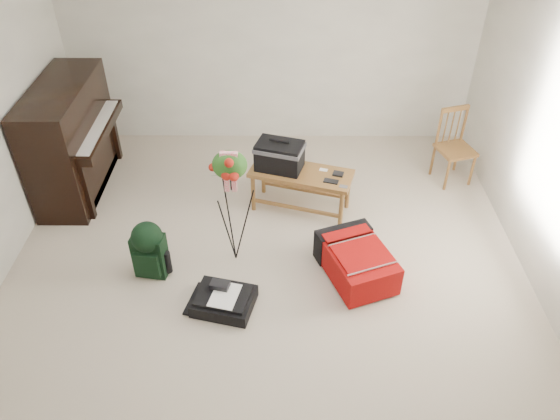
{
  "coord_description": "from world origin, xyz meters",
  "views": [
    {
      "loc": [
        0.15,
        -3.62,
        3.73
      ],
      "look_at": [
        0.13,
        0.35,
        0.62
      ],
      "focal_mm": 35.0,
      "sensor_mm": 36.0,
      "label": 1
    }
  ],
  "objects_px": {
    "piano": "(72,141)",
    "bench": "(286,164)",
    "red_suitcase": "(356,257)",
    "flower_stand": "(233,208)",
    "green_backpack": "(149,247)",
    "dining_chair": "(455,147)",
    "black_duffel": "(224,300)"
  },
  "relations": [
    {
      "from": "piano",
      "to": "bench",
      "type": "xyz_separation_m",
      "value": [
        2.37,
        -0.43,
        -0.01
      ]
    },
    {
      "from": "bench",
      "to": "red_suitcase",
      "type": "relative_size",
      "value": 1.23
    },
    {
      "from": "flower_stand",
      "to": "bench",
      "type": "bearing_deg",
      "value": 60.89
    },
    {
      "from": "green_backpack",
      "to": "piano",
      "type": "bearing_deg",
      "value": 135.81
    },
    {
      "from": "dining_chair",
      "to": "flower_stand",
      "type": "relative_size",
      "value": 0.69
    },
    {
      "from": "bench",
      "to": "dining_chair",
      "type": "height_order",
      "value": "dining_chair"
    },
    {
      "from": "piano",
      "to": "dining_chair",
      "type": "bearing_deg",
      "value": 2.32
    },
    {
      "from": "piano",
      "to": "flower_stand",
      "type": "relative_size",
      "value": 1.17
    },
    {
      "from": "red_suitcase",
      "to": "green_backpack",
      "type": "height_order",
      "value": "green_backpack"
    },
    {
      "from": "red_suitcase",
      "to": "black_duffel",
      "type": "distance_m",
      "value": 1.31
    },
    {
      "from": "dining_chair",
      "to": "green_backpack",
      "type": "distance_m",
      "value": 3.62
    },
    {
      "from": "bench",
      "to": "dining_chair",
      "type": "bearing_deg",
      "value": 34.11
    },
    {
      "from": "red_suitcase",
      "to": "black_duffel",
      "type": "height_order",
      "value": "red_suitcase"
    },
    {
      "from": "black_duffel",
      "to": "green_backpack",
      "type": "xyz_separation_m",
      "value": [
        -0.72,
        0.42,
        0.25
      ]
    },
    {
      "from": "bench",
      "to": "red_suitcase",
      "type": "height_order",
      "value": "bench"
    },
    {
      "from": "bench",
      "to": "flower_stand",
      "type": "xyz_separation_m",
      "value": [
        -0.49,
        -0.81,
        0.04
      ]
    },
    {
      "from": "bench",
      "to": "red_suitcase",
      "type": "distance_m",
      "value": 1.26
    },
    {
      "from": "green_backpack",
      "to": "bench",
      "type": "bearing_deg",
      "value": 47.74
    },
    {
      "from": "piano",
      "to": "red_suitcase",
      "type": "relative_size",
      "value": 1.59
    },
    {
      "from": "black_duffel",
      "to": "piano",
      "type": "bearing_deg",
      "value": 147.66
    },
    {
      "from": "flower_stand",
      "to": "dining_chair",
      "type": "bearing_deg",
      "value": 32.2
    },
    {
      "from": "piano",
      "to": "flower_stand",
      "type": "distance_m",
      "value": 2.25
    },
    {
      "from": "black_duffel",
      "to": "flower_stand",
      "type": "height_order",
      "value": "flower_stand"
    },
    {
      "from": "bench",
      "to": "black_duffel",
      "type": "distance_m",
      "value": 1.63
    },
    {
      "from": "bench",
      "to": "flower_stand",
      "type": "relative_size",
      "value": 0.91
    },
    {
      "from": "piano",
      "to": "red_suitcase",
      "type": "xyz_separation_m",
      "value": [
        3.04,
        -1.42,
        -0.42
      ]
    },
    {
      "from": "piano",
      "to": "green_backpack",
      "type": "xyz_separation_m",
      "value": [
        1.09,
        -1.45,
        -0.27
      ]
    },
    {
      "from": "dining_chair",
      "to": "flower_stand",
      "type": "distance_m",
      "value": 2.83
    },
    {
      "from": "dining_chair",
      "to": "black_duffel",
      "type": "height_order",
      "value": "dining_chair"
    },
    {
      "from": "bench",
      "to": "piano",
      "type": "bearing_deg",
      "value": -173.24
    },
    {
      "from": "dining_chair",
      "to": "piano",
      "type": "bearing_deg",
      "value": 164.84
    },
    {
      "from": "bench",
      "to": "black_duffel",
      "type": "bearing_deg",
      "value": -93.94
    }
  ]
}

